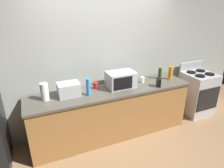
% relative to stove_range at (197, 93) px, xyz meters
% --- Properties ---
extents(ground_plane, '(8.00, 8.00, 0.00)m').
position_rel_stove_range_xyz_m(ground_plane, '(-2.00, -0.40, -0.46)').
color(ground_plane, '#93704C').
extents(back_wall, '(6.40, 0.10, 2.70)m').
position_rel_stove_range_xyz_m(back_wall, '(-2.00, 0.41, 0.89)').
color(back_wall, '#9EA399').
rests_on(back_wall, ground_plane).
extents(counter_run, '(2.84, 0.64, 0.90)m').
position_rel_stove_range_xyz_m(counter_run, '(-2.00, 0.00, -0.01)').
color(counter_run, '#9E6B38').
rests_on(counter_run, ground_plane).
extents(stove_range, '(0.60, 0.61, 1.08)m').
position_rel_stove_range_xyz_m(stove_range, '(0.00, 0.00, 0.00)').
color(stove_range, '#B7BABF').
rests_on(stove_range, ground_plane).
extents(microwave, '(0.48, 0.35, 0.27)m').
position_rel_stove_range_xyz_m(microwave, '(-1.81, 0.05, 0.57)').
color(microwave, '#B7BABF').
rests_on(microwave, counter_run).
extents(toaster_oven, '(0.34, 0.26, 0.21)m').
position_rel_stove_range_xyz_m(toaster_oven, '(-2.71, 0.06, 0.54)').
color(toaster_oven, '#B7BABF').
rests_on(toaster_oven, counter_run).
extents(paper_towel_roll, '(0.12, 0.12, 0.27)m').
position_rel_stove_range_xyz_m(paper_towel_roll, '(-3.08, 0.05, 0.57)').
color(paper_towel_roll, white).
rests_on(paper_towel_roll, counter_run).
extents(cordless_phone, '(0.08, 0.12, 0.15)m').
position_rel_stove_range_xyz_m(cordless_phone, '(-1.20, -0.21, 0.51)').
color(cordless_phone, black).
rests_on(cordless_phone, counter_run).
extents(bottle_wine, '(0.06, 0.06, 0.21)m').
position_rel_stove_range_xyz_m(bottle_wine, '(-0.95, 0.10, 0.55)').
color(bottle_wine, '#1E3F19').
rests_on(bottle_wine, counter_run).
extents(bottle_dish_soap, '(0.08, 0.08, 0.25)m').
position_rel_stove_range_xyz_m(bottle_dish_soap, '(-0.79, 0.00, 0.57)').
color(bottle_dish_soap, orange).
rests_on(bottle_dish_soap, counter_run).
extents(bottle_spray_cleaner, '(0.07, 0.07, 0.28)m').
position_rel_stove_range_xyz_m(bottle_spray_cleaner, '(-2.43, -0.05, 0.58)').
color(bottle_spray_cleaner, '#338CE5').
rests_on(bottle_spray_cleaner, counter_run).
extents(mug_white, '(0.08, 0.08, 0.10)m').
position_rel_stove_range_xyz_m(mug_white, '(-1.36, 0.07, 0.49)').
color(mug_white, white).
rests_on(mug_white, counter_run).
extents(mug_red, '(0.08, 0.08, 0.11)m').
position_rel_stove_range_xyz_m(mug_red, '(-2.24, 0.15, 0.49)').
color(mug_red, red).
rests_on(mug_red, counter_run).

